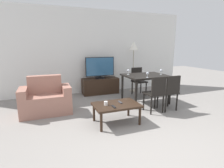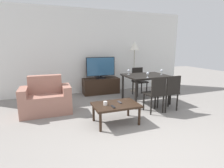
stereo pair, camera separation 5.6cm
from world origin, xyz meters
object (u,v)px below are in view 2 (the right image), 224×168
dining_chair_near (156,92)px  wine_glass_left (129,71)px  remote_primary (120,102)px  remote_secondary (113,107)px  cup_white_near (105,103)px  wine_glass_center (162,71)px  dining_chair_far (139,80)px  tv (101,68)px  dining_chair_near_right (170,91)px  coffee_table (116,106)px  dining_table (146,79)px  wine_glass_right (148,74)px  tv_stand (101,86)px  armchair (46,100)px  floor_lamp (135,48)px

dining_chair_near → wine_glass_left: bearing=101.8°
remote_primary → remote_secondary: same height
cup_white_near → wine_glass_center: (1.92, 0.89, 0.43)m
dining_chair_far → remote_secondary: dining_chair_far is taller
tv → dining_chair_near_right: (1.09, -2.10, -0.36)m
coffee_table → dining_table: bearing=37.5°
coffee_table → wine_glass_right: (1.08, 0.60, 0.52)m
dining_chair_near → wine_glass_left: wine_glass_left is taller
tv → dining_chair_far: size_ratio=1.09×
dining_chair_far → remote_primary: size_ratio=5.79×
tv → dining_table: size_ratio=0.83×
tv_stand → tv: tv is taller
remote_primary → wine_glass_left: 1.47m
armchair → floor_lamp: (2.85, 1.14, 1.14)m
tv → wine_glass_center: 1.94m
tv_stand → cup_white_near: tv_stand is taller
dining_chair_far → dining_chair_near_right: same height
dining_table → tv: bearing=123.7°
dining_table → wine_glass_left: 0.52m
coffee_table → tv_stand: bearing=80.7°
dining_table → dining_chair_far: (0.20, 0.77, -0.18)m
dining_chair_near_right → remote_primary: size_ratio=5.79×
dining_table → floor_lamp: floor_lamp is taller
dining_chair_near_right → wine_glass_left: size_ratio=5.95×
coffee_table → wine_glass_center: bearing=27.8°
dining_chair_far → wine_glass_right: size_ratio=5.95×
wine_glass_center → tv: bearing=133.1°
dining_chair_near → tv: bearing=108.2°
armchair → tv: size_ratio=1.17×
tv → floor_lamp: size_ratio=0.56×
tv_stand → cup_white_near: (-0.60, -2.31, 0.19)m
remote_primary → remote_secondary: bearing=-136.4°
coffee_table → dining_chair_far: size_ratio=1.05×
dining_chair_near → floor_lamp: size_ratio=0.51×
dining_chair_near_right → armchair: bearing=162.7°
tv → wine_glass_right: tv is taller
floor_lamp → armchair: bearing=-158.3°
tv_stand → tv: 0.60m
floor_lamp → dining_chair_near_right: bearing=-91.9°
dining_chair_far → tv: bearing=152.4°
wine_glass_left → coffee_table: bearing=-125.2°
wine_glass_center → wine_glass_right: same height
floor_lamp → cup_white_near: size_ratio=21.95×
tv → remote_secondary: tv is taller
dining_chair_near_right → remote_secondary: (-1.59, -0.37, -0.08)m
wine_glass_left → dining_table: bearing=-30.8°
coffee_table → dining_chair_near_right: bearing=8.1°
dining_chair_near_right → wine_glass_center: wine_glass_center is taller
remote_primary → wine_glass_left: bearing=57.1°
armchair → remote_primary: armchair is taller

